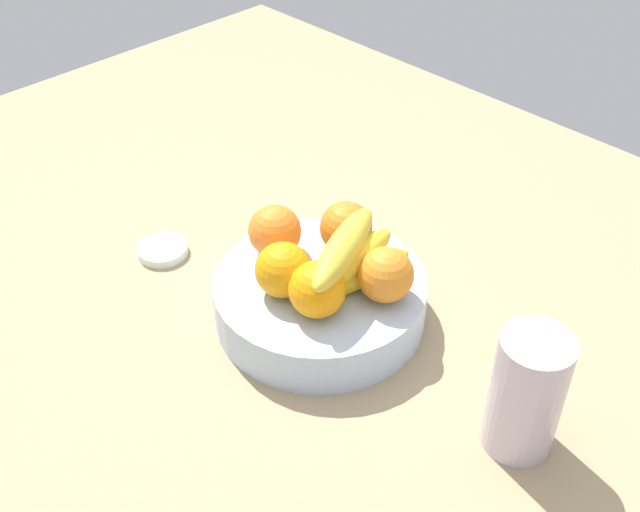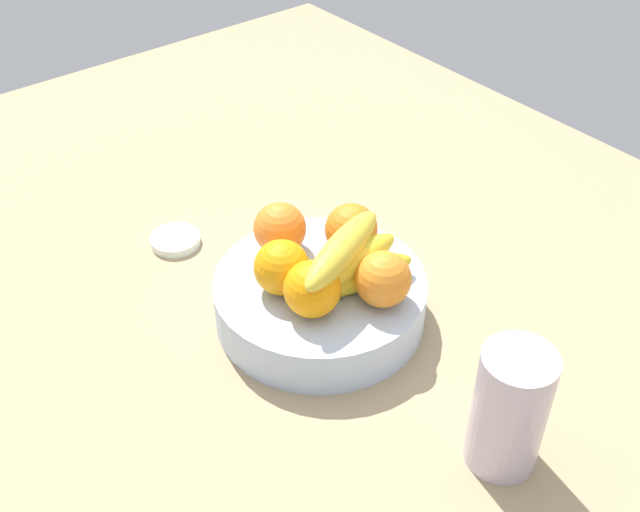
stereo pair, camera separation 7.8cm
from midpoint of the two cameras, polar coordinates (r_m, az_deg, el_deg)
The scene contains 10 objects.
ground_plane at distance 102.19cm, azimuth 1.52°, elevation -6.10°, with size 180.00×140.00×3.00cm, color tan.
fruit_bowl at distance 100.82cm, azimuth 2.23°, elevation -3.23°, with size 27.52×27.52×6.29cm, color silver.
orange_front_left at distance 101.44cm, azimuth -0.77°, elevation 1.97°, with size 7.01×7.01×7.01cm, color orange.
orange_front_right at distance 95.17cm, azimuth -0.50°, elevation -0.92°, with size 7.01×7.01×7.01cm, color orange.
orange_center at distance 92.15cm, azimuth 1.85°, elevation -2.53°, with size 7.01×7.01×7.01cm, color orange.
orange_back_left at distance 94.18cm, azimuth 7.04°, elevation -1.78°, with size 7.01×7.01×7.01cm, color orange.
orange_back_right at distance 101.57cm, azimuth 4.52°, elevation 1.89°, with size 7.01×7.01×7.01cm, color orange.
banana_bunch at distance 94.84cm, azimuth 4.32°, elevation -0.67°, with size 10.15×18.36×8.40cm.
thermos_tumbler at distance 85.24cm, azimuth 16.40°, elevation -10.92°, with size 7.90×7.90×15.50cm, color #C0B4C5.
jar_lid at distance 115.73cm, azimuth -8.71°, elevation 1.11°, with size 7.31×7.31×1.28cm, color white.
Camera 2 is at (57.31, -44.28, 70.76)cm, focal length 43.43 mm.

